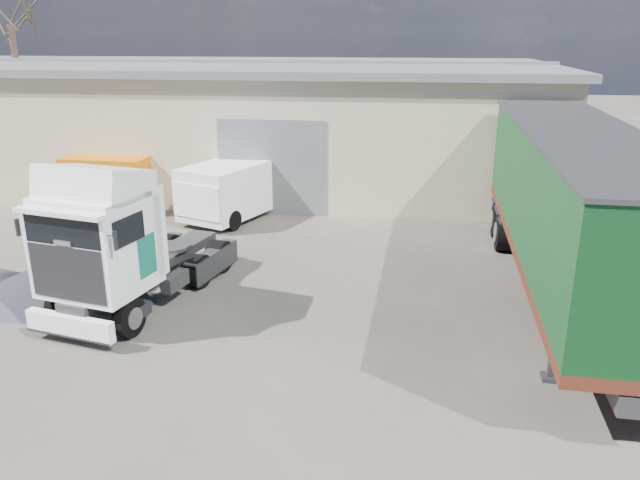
# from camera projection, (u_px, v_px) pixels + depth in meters

# --- Properties ---
(ground) EXTENTS (120.00, 120.00, 0.00)m
(ground) POSITION_uv_depth(u_px,v_px,m) (273.00, 338.00, 14.27)
(ground) COLOR #292622
(ground) RESTS_ON ground
(warehouse) EXTENTS (30.60, 12.60, 5.42)m
(warehouse) POSITION_uv_depth(u_px,v_px,m) (213.00, 121.00, 29.17)
(warehouse) COLOR #BEAD92
(warehouse) RESTS_ON ground
(bare_tree) EXTENTS (4.00, 4.00, 9.60)m
(bare_tree) POSITION_uv_depth(u_px,v_px,m) (8.00, 6.00, 32.69)
(bare_tree) COLOR #382B21
(bare_tree) RESTS_ON ground
(tractor_unit) EXTENTS (3.47, 6.17, 3.94)m
(tractor_unit) POSITION_uv_depth(u_px,v_px,m) (119.00, 249.00, 15.12)
(tractor_unit) COLOR black
(tractor_unit) RESTS_ON ground
(box_trailer) EXTENTS (3.45, 13.36, 4.40)m
(box_trailer) POSITION_uv_depth(u_px,v_px,m) (574.00, 199.00, 15.58)
(box_trailer) COLOR #2D2D30
(box_trailer) RESTS_ON ground
(panel_van) EXTENTS (3.87, 5.52, 2.09)m
(panel_van) POSITION_uv_depth(u_px,v_px,m) (237.00, 188.00, 23.34)
(panel_van) COLOR black
(panel_van) RESTS_ON ground
(orange_skip) EXTENTS (3.55, 2.35, 2.14)m
(orange_skip) POSITION_uv_depth(u_px,v_px,m) (111.00, 187.00, 24.18)
(orange_skip) COLOR #2D2D30
(orange_skip) RESTS_ON ground
(gravel_heap) EXTENTS (6.31, 5.91, 0.96)m
(gravel_heap) POSITION_uv_depth(u_px,v_px,m) (55.00, 277.00, 16.62)
(gravel_heap) COLOR #21242C
(gravel_heap) RESTS_ON ground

